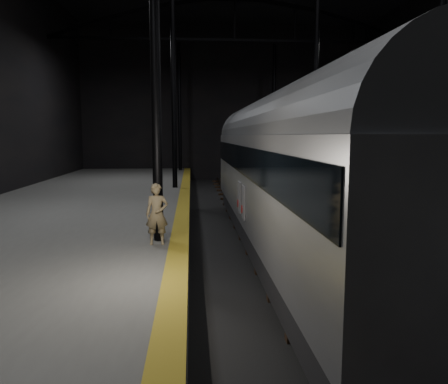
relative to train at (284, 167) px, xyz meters
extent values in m
plane|color=black|center=(0.00, 1.97, -2.79)|extent=(44.00, 44.00, 0.00)
cube|color=#545451|center=(-7.50, 1.97, -2.29)|extent=(9.00, 43.80, 1.00)
cube|color=olive|center=(-3.25, 1.97, -1.79)|extent=(0.50, 43.80, 0.01)
cube|color=#3F3328|center=(-0.72, 1.97, -2.62)|extent=(0.08, 43.00, 0.14)
cube|color=#3F3328|center=(0.72, 1.97, -2.62)|extent=(0.08, 43.00, 0.14)
cube|color=black|center=(0.00, 1.97, -2.73)|extent=(2.40, 42.00, 0.12)
cylinder|color=black|center=(-3.80, -2.03, 3.21)|extent=(0.26, 0.26, 10.00)
cylinder|color=black|center=(3.80, -2.03, 3.21)|extent=(0.26, 0.26, 10.00)
cylinder|color=black|center=(-3.80, 9.97, 3.21)|extent=(0.26, 0.26, 10.00)
cylinder|color=black|center=(3.80, 9.97, 3.21)|extent=(0.26, 0.26, 10.00)
cylinder|color=black|center=(-3.80, 21.97, 3.21)|extent=(0.26, 0.26, 10.00)
cylinder|color=black|center=(3.80, 21.97, 3.21)|extent=(0.26, 0.26, 10.00)
cube|color=black|center=(0.00, 15.97, 7.21)|extent=(23.60, 0.15, 0.18)
cube|color=gray|center=(0.00, 0.00, -0.41)|extent=(2.72, 18.74, 2.81)
cube|color=black|center=(0.00, 0.00, -2.17)|extent=(2.48, 18.37, 0.80)
cube|color=black|center=(0.00, 0.00, 0.25)|extent=(2.77, 18.46, 0.84)
cylinder|color=slate|center=(0.00, 0.00, 1.00)|extent=(2.66, 18.56, 2.66)
cube|color=black|center=(0.00, -6.56, -2.51)|extent=(1.69, 2.06, 0.33)
cube|color=black|center=(0.00, 6.56, -2.51)|extent=(1.69, 2.06, 0.33)
cube|color=silver|center=(-1.39, -0.94, -0.97)|extent=(0.04, 0.70, 0.98)
cube|color=silver|center=(-1.39, 0.19, -0.97)|extent=(0.04, 0.70, 0.98)
cylinder|color=red|center=(-1.41, -0.77, -1.20)|extent=(0.03, 0.24, 0.24)
cylinder|color=red|center=(-1.41, 0.36, -1.20)|extent=(0.03, 0.24, 0.24)
imported|color=#917D58|center=(-3.80, -2.49, -1.01)|extent=(0.59, 0.41, 1.57)
camera|label=1|loc=(-2.91, -13.56, 0.99)|focal=35.00mm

